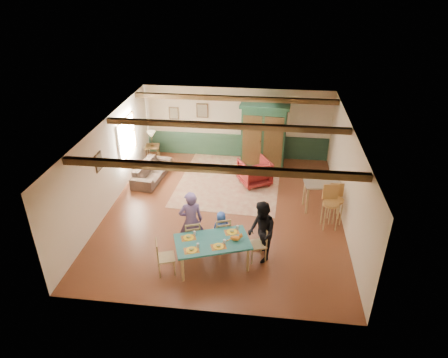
# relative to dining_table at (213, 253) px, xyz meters

# --- Properties ---
(floor) EXTENTS (8.00, 8.00, 0.00)m
(floor) POSITION_rel_dining_table_xyz_m (-0.02, 2.50, -0.37)
(floor) COLOR #592919
(floor) RESTS_ON ground
(wall_back) EXTENTS (7.00, 0.02, 2.70)m
(wall_back) POSITION_rel_dining_table_xyz_m (-0.02, 6.50, 0.98)
(wall_back) COLOR beige
(wall_back) RESTS_ON floor
(wall_left) EXTENTS (0.02, 8.00, 2.70)m
(wall_left) POSITION_rel_dining_table_xyz_m (-3.52, 2.50, 0.98)
(wall_left) COLOR beige
(wall_left) RESTS_ON floor
(wall_right) EXTENTS (0.02, 8.00, 2.70)m
(wall_right) POSITION_rel_dining_table_xyz_m (3.48, 2.50, 0.98)
(wall_right) COLOR beige
(wall_right) RESTS_ON floor
(ceiling) EXTENTS (7.00, 8.00, 0.02)m
(ceiling) POSITION_rel_dining_table_xyz_m (-0.02, 2.50, 2.33)
(ceiling) COLOR silver
(ceiling) RESTS_ON wall_back
(wainscot_back) EXTENTS (6.95, 0.03, 0.90)m
(wainscot_back) POSITION_rel_dining_table_xyz_m (-0.02, 6.48, 0.08)
(wainscot_back) COLOR #213C2A
(wainscot_back) RESTS_ON floor
(ceiling_beam_front) EXTENTS (6.95, 0.16, 0.16)m
(ceiling_beam_front) POSITION_rel_dining_table_xyz_m (-0.02, 0.20, 2.24)
(ceiling_beam_front) COLOR #30200D
(ceiling_beam_front) RESTS_ON ceiling
(ceiling_beam_mid) EXTENTS (6.95, 0.16, 0.16)m
(ceiling_beam_mid) POSITION_rel_dining_table_xyz_m (-0.02, 2.90, 2.24)
(ceiling_beam_mid) COLOR #30200D
(ceiling_beam_mid) RESTS_ON ceiling
(ceiling_beam_back) EXTENTS (6.95, 0.16, 0.16)m
(ceiling_beam_back) POSITION_rel_dining_table_xyz_m (-0.02, 5.50, 2.24)
(ceiling_beam_back) COLOR #30200D
(ceiling_beam_back) RESTS_ON ceiling
(window_left) EXTENTS (0.06, 1.60, 1.30)m
(window_left) POSITION_rel_dining_table_xyz_m (-3.49, 4.20, 1.18)
(window_left) COLOR white
(window_left) RESTS_ON wall_left
(picture_left_wall) EXTENTS (0.04, 0.42, 0.52)m
(picture_left_wall) POSITION_rel_dining_table_xyz_m (-3.49, 1.90, 1.38)
(picture_left_wall) COLOR gray
(picture_left_wall) RESTS_ON wall_left
(picture_back_a) EXTENTS (0.45, 0.04, 0.55)m
(picture_back_a) POSITION_rel_dining_table_xyz_m (-1.32, 6.47, 1.43)
(picture_back_a) COLOR gray
(picture_back_a) RESTS_ON wall_back
(picture_back_b) EXTENTS (0.38, 0.04, 0.48)m
(picture_back_b) POSITION_rel_dining_table_xyz_m (-2.42, 6.47, 1.28)
(picture_back_b) COLOR gray
(picture_back_b) RESTS_ON wall_back
(dining_table) EXTENTS (2.01, 1.53, 0.74)m
(dining_table) POSITION_rel_dining_table_xyz_m (0.00, 0.00, 0.00)
(dining_table) COLOR #1F6460
(dining_table) RESTS_ON floor
(dining_chair_far_left) EXTENTS (0.54, 0.55, 0.94)m
(dining_chair_far_left) POSITION_rel_dining_table_xyz_m (-0.61, 0.54, 0.10)
(dining_chair_far_left) COLOR tan
(dining_chair_far_left) RESTS_ON floor
(dining_chair_far_right) EXTENTS (0.54, 0.55, 0.94)m
(dining_chair_far_right) POSITION_rel_dining_table_xyz_m (0.13, 0.80, 0.10)
(dining_chair_far_right) COLOR tan
(dining_chair_far_right) RESTS_ON floor
(dining_chair_end_left) EXTENTS (0.55, 0.54, 0.94)m
(dining_chair_end_left) POSITION_rel_dining_table_xyz_m (-1.07, -0.38, 0.10)
(dining_chair_end_left) COLOR tan
(dining_chair_end_left) RESTS_ON floor
(dining_chair_end_right) EXTENTS (0.55, 0.54, 0.94)m
(dining_chair_end_right) POSITION_rel_dining_table_xyz_m (1.07, 0.38, 0.10)
(dining_chair_end_right) COLOR tan
(dining_chair_end_right) RESTS_ON floor
(person_man) EXTENTS (0.72, 0.59, 1.71)m
(person_man) POSITION_rel_dining_table_xyz_m (-0.64, 0.61, 0.48)
(person_man) COLOR slate
(person_man) RESTS_ON floor
(person_woman) EXTENTS (0.85, 0.96, 1.63)m
(person_woman) POSITION_rel_dining_table_xyz_m (1.17, 0.42, 0.45)
(person_woman) COLOR black
(person_woman) RESTS_ON floor
(person_child) EXTENTS (0.56, 0.46, 1.00)m
(person_child) POSITION_rel_dining_table_xyz_m (0.11, 0.88, 0.13)
(person_child) COLOR #2A50AA
(person_child) RESTS_ON floor
(cat) EXTENTS (0.38, 0.25, 0.18)m
(cat) POSITION_rel_dining_table_xyz_m (0.55, 0.09, 0.46)
(cat) COLOR orange
(cat) RESTS_ON dining_table
(place_setting_near_left) EXTENTS (0.47, 0.41, 0.11)m
(place_setting_near_left) POSITION_rel_dining_table_xyz_m (-0.43, -0.42, 0.43)
(place_setting_near_left) COLOR yellow
(place_setting_near_left) RESTS_ON dining_table
(place_setting_near_center) EXTENTS (0.47, 0.41, 0.11)m
(place_setting_near_center) POSITION_rel_dining_table_xyz_m (0.18, -0.20, 0.43)
(place_setting_near_center) COLOR yellow
(place_setting_near_center) RESTS_ON dining_table
(place_setting_far_left) EXTENTS (0.47, 0.41, 0.11)m
(place_setting_far_left) POSITION_rel_dining_table_xyz_m (-0.60, 0.05, 0.43)
(place_setting_far_left) COLOR yellow
(place_setting_far_left) RESTS_ON dining_table
(place_setting_far_right) EXTENTS (0.47, 0.41, 0.11)m
(place_setting_far_right) POSITION_rel_dining_table_xyz_m (0.43, 0.42, 0.43)
(place_setting_far_right) COLOR yellow
(place_setting_far_right) RESTS_ON dining_table
(area_rug) EXTENTS (3.59, 4.19, 0.01)m
(area_rug) POSITION_rel_dining_table_xyz_m (-0.06, 4.37, -0.37)
(area_rug) COLOR beige
(area_rug) RESTS_ON floor
(armoire) EXTENTS (1.75, 0.81, 2.40)m
(armoire) POSITION_rel_dining_table_xyz_m (1.02, 5.62, 0.83)
(armoire) COLOR black
(armoire) RESTS_ON floor
(armchair) EXTENTS (1.29, 1.30, 0.88)m
(armchair) POSITION_rel_dining_table_xyz_m (0.80, 4.35, 0.07)
(armchair) COLOR #531014
(armchair) RESTS_ON floor
(sofa) EXTENTS (1.00, 2.07, 0.58)m
(sofa) POSITION_rel_dining_table_xyz_m (-2.77, 4.27, -0.08)
(sofa) COLOR #423229
(sofa) RESTS_ON floor
(end_table) EXTENTS (0.58, 0.58, 0.63)m
(end_table) POSITION_rel_dining_table_xyz_m (-3.12, 5.65, -0.06)
(end_table) COLOR #30200D
(end_table) RESTS_ON floor
(table_lamp) EXTENTS (0.36, 0.36, 0.58)m
(table_lamp) POSITION_rel_dining_table_xyz_m (-3.12, 5.65, 0.54)
(table_lamp) COLOR beige
(table_lamp) RESTS_ON end_table
(counter_table) EXTENTS (1.15, 0.76, 0.91)m
(counter_table) POSITION_rel_dining_table_xyz_m (2.89, 2.96, 0.08)
(counter_table) COLOR tan
(counter_table) RESTS_ON floor
(bar_stool_left) EXTENTS (0.50, 0.54, 1.28)m
(bar_stool_left) POSITION_rel_dining_table_xyz_m (3.03, 2.01, 0.27)
(bar_stool_left) COLOR #B38445
(bar_stool_left) RESTS_ON floor
(bar_stool_right) EXTENTS (0.42, 0.46, 1.17)m
(bar_stool_right) POSITION_rel_dining_table_xyz_m (3.22, 2.32, 0.21)
(bar_stool_right) COLOR #B38445
(bar_stool_right) RESTS_ON floor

